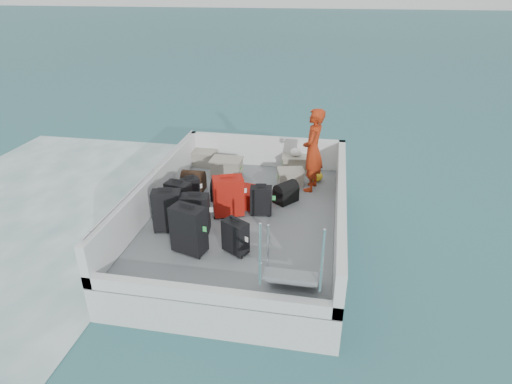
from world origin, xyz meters
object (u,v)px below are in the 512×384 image
suitcase_1 (179,199)px  suitcase_4 (196,214)px  crate_0 (203,159)px  crate_2 (295,164)px  suitcase_3 (189,230)px  suitcase_7 (261,201)px  passenger (313,150)px  suitcase_8 (245,196)px  suitcase_2 (190,190)px  suitcase_5 (228,197)px  suitcase_0 (167,211)px  suitcase_6 (235,237)px  crate_3 (290,178)px  crate_1 (227,168)px

suitcase_1 → suitcase_4: (0.47, -0.49, 0.01)m
crate_0 → crate_2: bearing=0.9°
suitcase_3 → suitcase_7: suitcase_3 is taller
passenger → suitcase_8: bearing=-44.5°
suitcase_4 → suitcase_2: bearing=104.6°
suitcase_5 → crate_2: bearing=45.0°
suitcase_4 → suitcase_5: size_ratio=0.92×
crate_0 → suitcase_7: bearing=-50.5°
suitcase_2 → passenger: passenger is taller
suitcase_2 → suitcase_5: bearing=-55.8°
suitcase_0 → crate_0: size_ratio=1.38×
suitcase_6 → crate_0: bearing=146.6°
suitcase_4 → suitcase_1: bearing=125.7°
suitcase_4 → crate_3: bearing=49.6°
suitcase_2 → suitcase_7: (1.43, -0.24, 0.03)m
suitcase_0 → passenger: passenger is taller
suitcase_3 → crate_0: (-0.82, 3.50, -0.23)m
suitcase_1 → suitcase_5: size_ratio=0.88×
suitcase_3 → suitcase_4: size_ratio=1.15×
passenger → suitcase_7: bearing=-24.5°
suitcase_2 → suitcase_7: size_ratio=0.90×
suitcase_2 → crate_0: 1.88m
suitcase_0 → passenger: bearing=28.8°
suitcase_0 → crate_3: suitcase_0 is taller
suitcase_6 → passenger: (1.02, 2.56, 0.57)m
suitcase_5 → suitcase_8: (0.20, 0.48, -0.21)m
suitcase_5 → suitcase_6: 1.25m
suitcase_3 → passenger: (1.74, 2.66, 0.45)m
suitcase_5 → crate_1: 1.76m
suitcase_2 → suitcase_6: bearing=-83.7°
suitcase_2 → passenger: size_ratio=0.29×
crate_0 → crate_3: crate_0 is taller
suitcase_2 → suitcase_5: (0.85, -0.36, 0.12)m
passenger → crate_0: bearing=-98.9°
suitcase_3 → passenger: bearing=73.6°
suitcase_0 → suitcase_1: size_ratio=1.13×
suitcase_3 → crate_3: bearing=81.9°
suitcase_1 → suitcase_3: suitcase_3 is taller
suitcase_4 → suitcase_6: suitcase_4 is taller
suitcase_4 → crate_0: bearing=96.0°
suitcase_6 → suitcase_7: suitcase_6 is taller
suitcase_7 → crate_2: (0.42, 2.13, -0.11)m
suitcase_5 → suitcase_8: 0.56m
suitcase_2 → crate_2: (1.85, 1.89, -0.08)m
suitcase_0 → crate_2: bearing=44.0°
crate_1 → crate_2: bearing=21.3°
crate_2 → crate_0: bearing=-179.1°
suitcase_6 → crate_2: suitcase_6 is taller
suitcase_8 → passenger: size_ratio=0.48×
suitcase_5 → crate_3: size_ratio=1.46×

